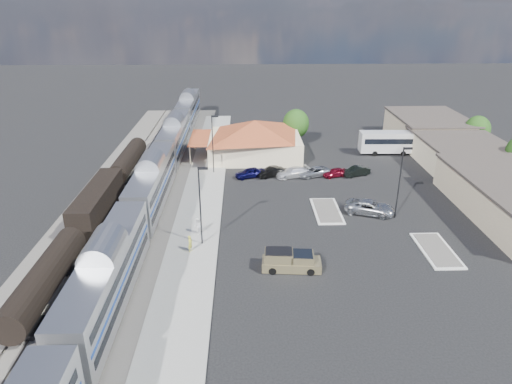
{
  "coord_description": "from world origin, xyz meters",
  "views": [
    {
      "loc": [
        -6.36,
        -49.49,
        24.78
      ],
      "look_at": [
        -4.92,
        1.92,
        2.8
      ],
      "focal_mm": 32.0,
      "sensor_mm": 36.0,
      "label": 1
    }
  ],
  "objects_px": {
    "station_depot": "(254,138)",
    "pickup_truck": "(292,261)",
    "coach_bus": "(395,141)",
    "suv": "(370,207)"
  },
  "relations": [
    {
      "from": "pickup_truck",
      "to": "suv",
      "type": "xyz_separation_m",
      "value": [
        10.98,
        12.38,
        -0.1
      ]
    },
    {
      "from": "pickup_truck",
      "to": "suv",
      "type": "relative_size",
      "value": 0.97
    },
    {
      "from": "coach_bus",
      "to": "pickup_truck",
      "type": "bearing_deg",
      "value": 150.48
    },
    {
      "from": "station_depot",
      "to": "suv",
      "type": "height_order",
      "value": "station_depot"
    },
    {
      "from": "station_depot",
      "to": "coach_bus",
      "type": "height_order",
      "value": "station_depot"
    },
    {
      "from": "pickup_truck",
      "to": "coach_bus",
      "type": "height_order",
      "value": "coach_bus"
    },
    {
      "from": "station_depot",
      "to": "pickup_truck",
      "type": "xyz_separation_m",
      "value": [
        2.77,
        -35.13,
        -2.19
      ]
    },
    {
      "from": "station_depot",
      "to": "coach_bus",
      "type": "relative_size",
      "value": 1.52
    },
    {
      "from": "pickup_truck",
      "to": "coach_bus",
      "type": "bearing_deg",
      "value": -26.4
    },
    {
      "from": "station_depot",
      "to": "pickup_truck",
      "type": "height_order",
      "value": "station_depot"
    }
  ]
}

